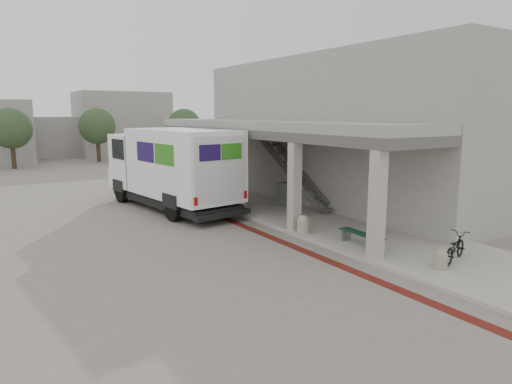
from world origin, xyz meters
TOP-DOWN VIEW (x-y plane):
  - ground at (0.00, 0.00)m, footprint 120.00×120.00m
  - bike_lane_stripe at (1.00, 2.00)m, footprint 0.35×40.00m
  - sidewalk at (4.00, 0.00)m, footprint 4.40×28.00m
  - transit_building at (6.83, 4.50)m, footprint 7.60×17.00m
  - distant_backdrop at (-2.84, 35.89)m, footprint 28.00×10.00m
  - tree_left at (-5.00, 28.00)m, footprint 3.20×3.20m
  - tree_mid at (2.00, 30.00)m, footprint 3.20×3.20m
  - tree_right at (10.00, 29.00)m, footprint 3.20×3.20m
  - fedex_truck at (-0.09, 7.01)m, footprint 3.70×8.86m
  - bench at (2.70, -2.35)m, footprint 0.42×1.79m
  - bollard_near at (2.92, -5.12)m, footprint 0.37×0.37m
  - bollard_far at (2.10, -0.03)m, footprint 0.43×0.43m
  - utility_cabinet at (4.30, 4.09)m, footprint 0.59×0.73m
  - bicycle_black at (3.87, -4.91)m, footprint 1.67×1.03m

SIDE VIEW (x-z plane):
  - ground at x=0.00m, z-range 0.00..0.00m
  - bike_lane_stripe at x=1.00m, z-range 0.00..0.01m
  - sidewalk at x=4.00m, z-range 0.00..0.12m
  - bollard_near at x=2.92m, z-range 0.12..0.68m
  - bench at x=2.70m, z-range 0.21..0.63m
  - bollard_far at x=2.10m, z-range 0.12..0.76m
  - bicycle_black at x=3.87m, z-range 0.12..0.95m
  - utility_cabinet at x=4.30m, z-range 0.12..1.22m
  - fedex_truck at x=-0.09m, z-range 0.12..3.79m
  - distant_backdrop at x=-2.84m, z-range -0.55..5.95m
  - tree_left at x=-5.00m, z-range 0.78..5.58m
  - tree_mid at x=2.00m, z-range 0.78..5.58m
  - tree_right at x=10.00m, z-range 0.78..5.58m
  - transit_building at x=6.83m, z-range -0.10..6.90m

